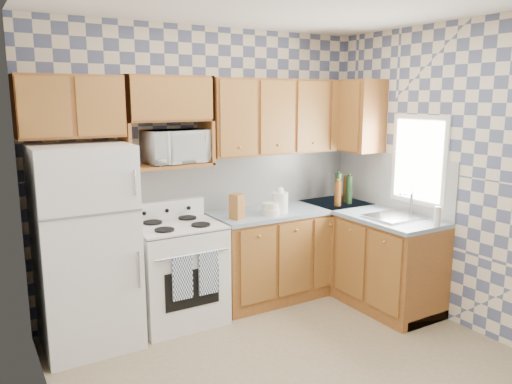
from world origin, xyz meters
TOP-DOWN VIEW (x-y plane):
  - floor at (0.00, 0.00)m, footprint 3.40×3.40m
  - back_wall at (0.00, 1.60)m, footprint 3.40×0.02m
  - right_wall at (1.70, 0.00)m, footprint 0.02×3.20m
  - backsplash_back at (0.40, 1.59)m, footprint 2.60×0.02m
  - backsplash_right at (1.69, 0.80)m, footprint 0.02×1.60m
  - refrigerator at (-1.27, 1.25)m, footprint 0.75×0.70m
  - stove_body at (-0.47, 1.28)m, footprint 0.76×0.65m
  - cooktop at (-0.47, 1.28)m, footprint 0.76×0.65m
  - backguard at (-0.47, 1.55)m, footprint 0.76×0.08m
  - dish_towel_left at (-0.57, 0.93)m, footprint 0.18×0.02m
  - dish_towel_right at (-0.33, 0.93)m, footprint 0.18×0.02m
  - base_cabinets_back at (0.82, 1.30)m, footprint 1.75×0.60m
  - base_cabinets_right at (1.40, 0.80)m, footprint 0.60×1.60m
  - countertop_back at (0.82, 1.30)m, footprint 1.77×0.63m
  - countertop_right at (1.40, 0.80)m, footprint 0.63×1.60m
  - upper_cabinets_back at (0.82, 1.44)m, footprint 1.75×0.33m
  - upper_cabinets_fridge at (-1.29, 1.44)m, footprint 0.82×0.33m
  - upper_cabinets_right at (1.53, 1.25)m, footprint 0.33×0.70m
  - microwave_shelf at (-0.47, 1.44)m, footprint 0.80×0.33m
  - microwave at (-0.39, 1.45)m, footprint 0.58×0.42m
  - sink at (1.40, 0.45)m, footprint 0.48×0.40m
  - window at (1.69, 0.45)m, footprint 0.02×0.66m
  - bottle_0 at (1.35, 1.22)m, footprint 0.07×0.07m
  - bottle_1 at (1.45, 1.16)m, footprint 0.07×0.07m
  - bottle_2 at (1.50, 1.26)m, footprint 0.07×0.07m
  - bottle_3 at (1.28, 1.14)m, footprint 0.07×0.07m
  - knife_block at (0.09, 1.17)m, footprint 0.14×0.14m
  - electric_kettle at (0.58, 1.18)m, footprint 0.16×0.16m
  - food_containers at (0.45, 1.15)m, footprint 0.18×0.18m
  - soap_bottle at (1.51, 0.05)m, footprint 0.06×0.06m

SIDE VIEW (x-z plane):
  - floor at x=0.00m, z-range 0.00..0.00m
  - base_cabinets_back at x=0.82m, z-range 0.00..0.88m
  - base_cabinets_right at x=1.40m, z-range 0.00..0.88m
  - stove_body at x=-0.47m, z-range 0.00..0.90m
  - dish_towel_left at x=-0.57m, z-range 0.35..0.73m
  - dish_towel_right at x=-0.33m, z-range 0.35..0.73m
  - refrigerator at x=-1.27m, z-range 0.00..1.68m
  - countertop_back at x=0.82m, z-range 0.88..0.92m
  - countertop_right at x=1.40m, z-range 0.88..0.92m
  - cooktop at x=-0.47m, z-range 0.89..0.92m
  - sink at x=1.40m, z-range 0.91..0.94m
  - food_containers at x=0.45m, z-range 0.92..1.04m
  - backguard at x=-0.47m, z-range 0.92..1.08m
  - soap_bottle at x=1.51m, z-range 0.92..1.09m
  - electric_kettle at x=0.58m, z-range 0.92..1.12m
  - knife_block at x=0.09m, z-range 0.92..1.16m
  - bottle_3 at x=1.28m, z-range 0.92..1.18m
  - bottle_2 at x=1.50m, z-range 0.92..1.20m
  - bottle_1 at x=1.45m, z-range 0.92..1.22m
  - bottle_0 at x=1.35m, z-range 0.92..1.24m
  - backsplash_back at x=0.40m, z-range 0.92..1.48m
  - backsplash_right at x=1.69m, z-range 0.92..1.48m
  - back_wall at x=0.00m, z-range 0.00..2.70m
  - right_wall at x=1.70m, z-range 0.00..2.70m
  - microwave_shelf at x=-0.47m, z-range 1.42..1.45m
  - window at x=1.69m, z-range 1.02..1.88m
  - microwave at x=-0.39m, z-range 1.45..1.75m
  - upper_cabinets_back at x=0.82m, z-range 1.48..2.22m
  - upper_cabinets_right at x=1.53m, z-range 1.48..2.22m
  - upper_cabinets_fridge at x=-1.29m, z-range 1.72..2.22m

